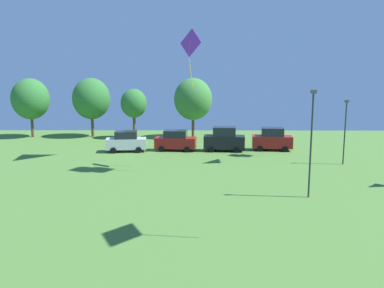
% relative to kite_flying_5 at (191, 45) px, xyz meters
% --- Properties ---
extents(kite_flying_5, '(1.82, 1.68, 4.91)m').
position_rel_kite_flying_5_xyz_m(kite_flying_5, '(0.00, 0.00, 0.00)').
color(kite_flying_5, purple).
extents(parked_car_leftmost, '(4.41, 2.35, 2.21)m').
position_rel_kite_flying_5_xyz_m(parked_car_leftmost, '(-6.97, 7.37, -9.56)').
color(parked_car_leftmost, silver).
rests_on(parked_car_leftmost, ground).
extents(parked_car_second_from_left, '(4.54, 2.32, 2.23)m').
position_rel_kite_flying_5_xyz_m(parked_car_second_from_left, '(-1.73, 8.00, -9.55)').
color(parked_car_second_from_left, maroon).
rests_on(parked_car_second_from_left, ground).
extents(parked_car_third_from_left, '(4.48, 2.31, 2.63)m').
position_rel_kite_flying_5_xyz_m(parked_car_third_from_left, '(3.52, 7.78, -9.38)').
color(parked_car_third_from_left, black).
rests_on(parked_car_third_from_left, ground).
extents(parked_car_rightmost_in_row, '(4.44, 2.44, 2.48)m').
position_rel_kite_flying_5_xyz_m(parked_car_rightmost_in_row, '(8.76, 8.29, -9.44)').
color(parked_car_rightmost_in_row, maroon).
rests_on(parked_car_rightmost_in_row, ground).
extents(light_post_0, '(0.36, 0.20, 7.21)m').
position_rel_kite_flying_5_xyz_m(light_post_0, '(8.04, -8.83, -6.65)').
color(light_post_0, '#2D2D33').
rests_on(light_post_0, ground).
extents(light_post_2, '(0.36, 0.20, 5.91)m').
position_rel_kite_flying_5_xyz_m(light_post_2, '(14.01, 1.37, -7.31)').
color(light_post_2, '#2D2D33').
rests_on(light_post_2, ground).
extents(treeline_tree_0, '(4.82, 4.82, 7.66)m').
position_rel_kite_flying_5_xyz_m(treeline_tree_0, '(-21.02, 17.49, -5.67)').
color(treeline_tree_0, brown).
rests_on(treeline_tree_0, ground).
extents(treeline_tree_1, '(4.89, 4.89, 7.70)m').
position_rel_kite_flying_5_xyz_m(treeline_tree_1, '(-13.22, 18.01, -5.66)').
color(treeline_tree_1, brown).
rests_on(treeline_tree_1, ground).
extents(treeline_tree_2, '(3.35, 3.35, 6.34)m').
position_rel_kite_flying_5_xyz_m(treeline_tree_2, '(-7.48, 16.71, -6.19)').
color(treeline_tree_2, brown).
rests_on(treeline_tree_2, ground).
extents(treeline_tree_3, '(4.92, 4.92, 7.71)m').
position_rel_kite_flying_5_xyz_m(treeline_tree_3, '(0.12, 17.32, -5.67)').
color(treeline_tree_3, brown).
rests_on(treeline_tree_3, ground).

